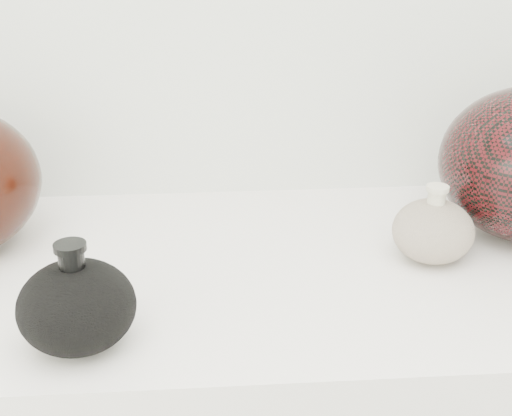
{
  "coord_description": "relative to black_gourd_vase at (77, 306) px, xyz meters",
  "views": [
    {
      "loc": [
        -0.09,
        0.13,
        1.34
      ],
      "look_at": [
        -0.03,
        0.92,
        0.99
      ],
      "focal_mm": 50.0,
      "sensor_mm": 36.0,
      "label": 1
    }
  ],
  "objects": [
    {
      "name": "black_gourd_vase",
      "position": [
        0.0,
        0.0,
        0.0
      ],
      "size": [
        0.14,
        0.14,
        0.12
      ],
      "color": "black",
      "rests_on": "display_counter"
    },
    {
      "name": "cream_gourd_vase",
      "position": [
        0.43,
        0.16,
        -0.01
      ],
      "size": [
        0.13,
        0.13,
        0.1
      ],
      "color": "beige",
      "rests_on": "display_counter"
    }
  ]
}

